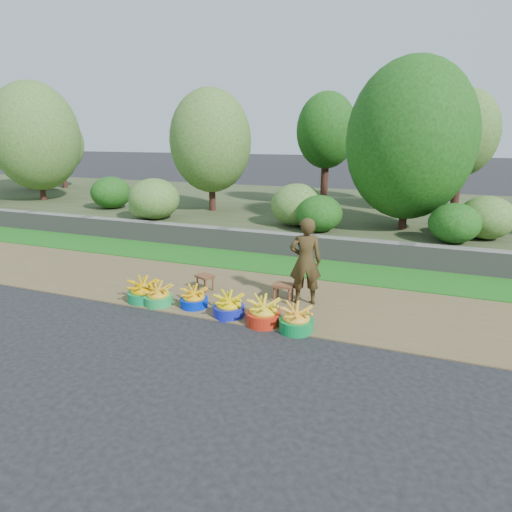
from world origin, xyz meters
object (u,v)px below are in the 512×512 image
at_px(basin_e, 263,313).
at_px(vendor_woman, 305,261).
at_px(basin_f, 296,320).
at_px(basin_c, 194,299).
at_px(basin_b, 158,296).
at_px(basin_d, 229,307).
at_px(basin_a, 143,292).
at_px(stool_left, 205,278).
at_px(stool_right, 283,288).

bearing_deg(basin_e, vendor_woman, 70.02).
bearing_deg(basin_f, basin_c, 172.63).
xyz_separation_m(basin_b, basin_f, (2.50, -0.12, 0.01)).
bearing_deg(basin_d, basin_b, -179.98).
distance_m(basin_c, vendor_woman, 2.00).
relative_size(basin_c, basin_d, 0.92).
distance_m(basin_a, basin_c, 0.97).
relative_size(basin_f, stool_left, 1.30).
bearing_deg(basin_c, basin_d, -9.92).
relative_size(basin_e, basin_f, 1.06).
distance_m(basin_b, vendor_woman, 2.60).
bearing_deg(basin_a, basin_b, -5.77).
bearing_deg(basin_e, basin_d, 173.83).
height_order(basin_a, basin_e, basin_e).
bearing_deg(basin_f, basin_b, 177.31).
distance_m(basin_d, basin_e, 0.63).
xyz_separation_m(basin_c, stool_left, (-0.21, 0.80, 0.09)).
xyz_separation_m(stool_left, vendor_woman, (1.92, 0.05, 0.53)).
xyz_separation_m(basin_c, basin_f, (1.87, -0.24, 0.02)).
relative_size(basin_b, basin_d, 0.97).
bearing_deg(basin_f, basin_e, 174.65).
bearing_deg(basin_b, basin_a, 174.23).
xyz_separation_m(stool_left, stool_right, (1.55, -0.01, 0.02)).
bearing_deg(basin_f, vendor_woman, 98.66).
bearing_deg(stool_left, basin_d, -45.14).
distance_m(basin_a, basin_d, 1.68).
bearing_deg(vendor_woman, stool_right, -9.25).
height_order(basin_a, stool_left, basin_a).
bearing_deg(basin_b, vendor_woman, 22.49).
relative_size(basin_d, basin_e, 0.93).
xyz_separation_m(basin_b, basin_d, (1.34, 0.00, 0.00)).
bearing_deg(basin_a, stool_right, 20.74).
relative_size(basin_a, stool_left, 1.37).
height_order(basin_e, vendor_woman, vendor_woman).
xyz_separation_m(basin_c, stool_right, (1.34, 0.78, 0.11)).
distance_m(basin_b, stool_right, 2.17).
bearing_deg(basin_b, basin_c, 11.24).
bearing_deg(basin_e, basin_a, 177.48).
bearing_deg(basin_b, basin_d, 0.02).
xyz_separation_m(basin_e, vendor_woman, (0.38, 1.03, 0.59)).
relative_size(basin_c, basin_f, 0.91).
xyz_separation_m(basin_c, basin_e, (1.33, -0.19, 0.03)).
distance_m(basin_d, stool_left, 1.30).
bearing_deg(vendor_woman, basin_b, 3.99).
distance_m(basin_e, stool_right, 0.98).
bearing_deg(stool_left, basin_f, -26.53).
bearing_deg(basin_d, basin_a, 178.85).
distance_m(basin_b, basin_d, 1.34).
distance_m(stool_left, stool_right, 1.55).
xyz_separation_m(basin_e, basin_f, (0.54, -0.05, -0.01)).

